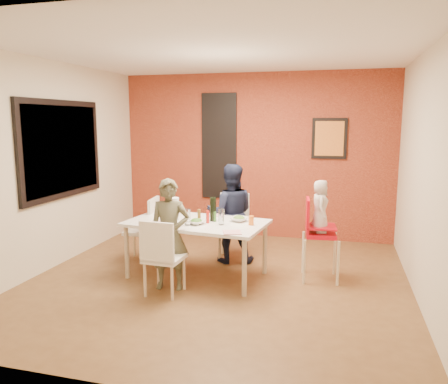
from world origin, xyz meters
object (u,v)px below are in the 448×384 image
(chair_near, at_px, (161,254))
(child_far, at_px, (231,213))
(paper_towel_roll, at_px, (174,209))
(chair_left, at_px, (147,226))
(chair_far, at_px, (234,222))
(wine_bottle, at_px, (213,209))
(child_near, at_px, (169,234))
(high_chair, at_px, (317,231))
(dining_table, at_px, (197,226))
(toddler, at_px, (320,206))

(chair_near, relative_size, child_far, 0.64)
(paper_towel_roll, bearing_deg, chair_left, 144.07)
(chair_far, height_order, wine_bottle, wine_bottle)
(chair_far, height_order, child_far, child_far)
(child_near, distance_m, paper_towel_roll, 0.49)
(chair_left, relative_size, child_near, 0.69)
(wine_bottle, relative_size, paper_towel_roll, 1.02)
(high_chair, bearing_deg, chair_near, 114.59)
(chair_far, bearing_deg, chair_left, -162.16)
(child_far, bearing_deg, wine_bottle, 68.19)
(dining_table, height_order, chair_far, chair_far)
(child_near, bearing_deg, paper_towel_roll, 94.08)
(chair_far, distance_m, toddler, 1.43)
(high_chair, distance_m, toddler, 0.31)
(child_far, relative_size, toddler, 2.12)
(wine_bottle, bearing_deg, child_near, -123.43)
(toddler, bearing_deg, high_chair, 93.20)
(chair_near, distance_m, child_near, 0.29)
(wine_bottle, bearing_deg, chair_left, 163.86)
(chair_far, height_order, child_near, child_near)
(high_chair, height_order, paper_towel_roll, high_chair)
(high_chair, height_order, toddler, toddler)
(toddler, relative_size, paper_towel_roll, 2.21)
(child_far, relative_size, paper_towel_roll, 4.69)
(chair_near, xyz_separation_m, wine_bottle, (0.36, 0.78, 0.36))
(toddler, bearing_deg, dining_table, 92.67)
(chair_far, relative_size, toddler, 1.41)
(child_far, bearing_deg, toddler, 147.97)
(dining_table, bearing_deg, chair_left, 155.87)
(chair_far, relative_size, child_near, 0.70)
(chair_far, height_order, high_chair, high_chair)
(chair_left, relative_size, child_far, 0.66)
(child_near, height_order, paper_towel_roll, child_near)
(paper_towel_roll, bearing_deg, high_chair, 10.24)
(chair_near, distance_m, high_chair, 1.90)
(child_far, bearing_deg, high_chair, 147.36)
(paper_towel_roll, bearing_deg, chair_near, -80.77)
(dining_table, xyz_separation_m, child_near, (-0.17, -0.46, 0.00))
(chair_near, relative_size, child_near, 0.67)
(chair_near, bearing_deg, high_chair, -145.80)
(chair_left, xyz_separation_m, high_chair, (2.30, -0.10, 0.11))
(chair_near, xyz_separation_m, child_near, (0.00, 0.24, 0.16))
(dining_table, distance_m, high_chair, 1.47)
(high_chair, xyz_separation_m, child_near, (-1.62, -0.75, 0.04))
(chair_near, height_order, toddler, toddler)
(chair_far, bearing_deg, dining_table, -113.17)
(chair_far, bearing_deg, wine_bottle, -101.97)
(wine_bottle, bearing_deg, paper_towel_roll, -166.74)
(chair_near, xyz_separation_m, child_far, (0.44, 1.37, 0.19))
(chair_far, bearing_deg, chair_near, -112.43)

